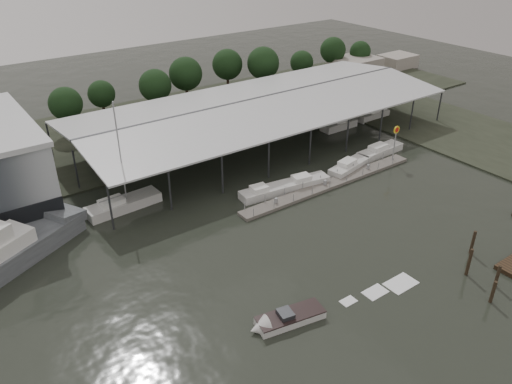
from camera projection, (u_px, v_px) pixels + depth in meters
ground at (290, 264)px, 50.40m from camera, size 200.00×200.00×0.00m
land_strip_far at (125, 135)px, 80.22m from camera, size 140.00×30.00×0.30m
land_strip_east at (467, 134)px, 80.50m from camera, size 20.00×60.00×0.30m
covered_boat_shed at (261, 101)px, 76.06m from camera, size 58.24×24.00×6.96m
floating_dock at (330, 184)px, 65.09m from camera, size 28.00×2.00×1.40m
shell_fuel_sign at (396, 137)px, 69.44m from camera, size 1.10×0.18×5.55m
distant_commercial_buildings at (369, 65)px, 111.51m from camera, size 22.00×8.00×4.00m
grey_trawler at (1, 256)px, 48.95m from camera, size 19.00×12.78×8.84m
white_sailboat at (123, 204)px, 59.58m from camera, size 9.09×3.10×13.50m
speedboat_underway at (284, 320)px, 42.84m from camera, size 17.66×5.20×2.00m
moored_cruiser_0 at (262, 192)px, 62.24m from camera, size 5.99×2.84×1.70m
moored_cruiser_1 at (304, 182)px, 64.78m from camera, size 6.90×3.24×1.70m
moored_cruiser_2 at (349, 166)px, 68.82m from camera, size 7.72×3.74×1.70m
moored_cruiser_3 at (380, 151)px, 73.42m from camera, size 8.25×2.67×1.70m
mooring_pilings at (504, 280)px, 46.48m from camera, size 5.55×10.35×3.60m
horizon_tree_line at (230, 70)px, 94.24m from camera, size 69.72×10.32×9.30m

